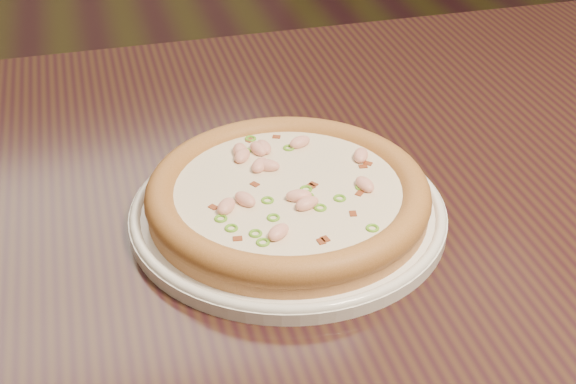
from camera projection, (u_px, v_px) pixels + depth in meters
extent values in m
cube|color=black|center=(387.00, 190.00, 0.84)|extent=(1.20, 0.80, 0.04)
cylinder|color=white|center=(288.00, 213.00, 0.76)|extent=(0.30, 0.30, 0.01)
torus|color=white|center=(288.00, 208.00, 0.75)|extent=(0.29, 0.29, 0.01)
cylinder|color=tan|center=(288.00, 200.00, 0.75)|extent=(0.26, 0.26, 0.02)
torus|color=#B57044|center=(288.00, 192.00, 0.74)|extent=(0.26, 0.26, 0.03)
cylinder|color=silver|center=(288.00, 190.00, 0.74)|extent=(0.21, 0.21, 0.00)
ellipsoid|color=#F2B29E|center=(307.00, 203.00, 0.71)|extent=(0.03, 0.02, 0.01)
ellipsoid|color=#F2B29E|center=(240.00, 150.00, 0.79)|extent=(0.02, 0.03, 0.01)
ellipsoid|color=#F2B29E|center=(260.00, 165.00, 0.77)|extent=(0.03, 0.03, 0.01)
ellipsoid|color=#F2B29E|center=(361.00, 155.00, 0.78)|extent=(0.02, 0.03, 0.01)
ellipsoid|color=#F2B29E|center=(365.00, 184.00, 0.74)|extent=(0.02, 0.03, 0.01)
ellipsoid|color=#F2B29E|center=(226.00, 206.00, 0.71)|extent=(0.03, 0.03, 0.01)
ellipsoid|color=#F2B29E|center=(264.00, 147.00, 0.79)|extent=(0.02, 0.03, 0.01)
ellipsoid|color=#F2B29E|center=(278.00, 232.00, 0.68)|extent=(0.03, 0.03, 0.01)
ellipsoid|color=#F2B29E|center=(300.00, 142.00, 0.80)|extent=(0.03, 0.02, 0.01)
ellipsoid|color=#F2B29E|center=(242.00, 156.00, 0.78)|extent=(0.02, 0.03, 0.01)
ellipsoid|color=#F2B29E|center=(267.00, 165.00, 0.76)|extent=(0.03, 0.02, 0.01)
ellipsoid|color=#F2B29E|center=(299.00, 196.00, 0.72)|extent=(0.03, 0.02, 0.01)
ellipsoid|color=#F2B29E|center=(245.00, 199.00, 0.72)|extent=(0.02, 0.03, 0.01)
ellipsoid|color=#F2B29E|center=(258.00, 149.00, 0.79)|extent=(0.02, 0.03, 0.01)
cube|color=maroon|center=(238.00, 239.00, 0.67)|extent=(0.01, 0.01, 0.00)
cube|color=maroon|center=(368.00, 164.00, 0.77)|extent=(0.01, 0.01, 0.00)
cube|color=maroon|center=(239.00, 162.00, 0.78)|extent=(0.01, 0.01, 0.00)
cube|color=maroon|center=(276.00, 138.00, 0.82)|extent=(0.01, 0.01, 0.00)
cube|color=maroon|center=(250.00, 141.00, 0.81)|extent=(0.01, 0.01, 0.00)
cube|color=maroon|center=(313.00, 185.00, 0.74)|extent=(0.01, 0.01, 0.00)
cube|color=maroon|center=(321.00, 242.00, 0.67)|extent=(0.01, 0.01, 0.00)
cube|color=maroon|center=(325.00, 240.00, 0.67)|extent=(0.01, 0.01, 0.00)
cube|color=maroon|center=(255.00, 185.00, 0.74)|extent=(0.01, 0.01, 0.00)
cube|color=maroon|center=(353.00, 214.00, 0.70)|extent=(0.01, 0.01, 0.00)
cube|color=maroon|center=(213.00, 208.00, 0.71)|extent=(0.01, 0.01, 0.00)
cube|color=maroon|center=(311.00, 187.00, 0.74)|extent=(0.01, 0.01, 0.00)
cube|color=maroon|center=(359.00, 194.00, 0.73)|extent=(0.01, 0.01, 0.00)
cube|color=maroon|center=(363.00, 167.00, 0.77)|extent=(0.01, 0.01, 0.00)
cube|color=maroon|center=(243.00, 153.00, 0.79)|extent=(0.01, 0.01, 0.00)
torus|color=#5CA223|center=(255.00, 234.00, 0.68)|extent=(0.01, 0.01, 0.00)
torus|color=#5CA223|center=(263.00, 151.00, 0.79)|extent=(0.01, 0.01, 0.00)
torus|color=#5CA223|center=(245.00, 151.00, 0.79)|extent=(0.01, 0.01, 0.00)
torus|color=#5CA223|center=(372.00, 228.00, 0.69)|extent=(0.02, 0.02, 0.00)
torus|color=#5CA223|center=(340.00, 198.00, 0.72)|extent=(0.02, 0.02, 0.00)
torus|color=#5CA223|center=(306.00, 189.00, 0.74)|extent=(0.02, 0.02, 0.00)
torus|color=#5CA223|center=(231.00, 228.00, 0.69)|extent=(0.02, 0.02, 0.00)
torus|color=#5CA223|center=(273.00, 218.00, 0.70)|extent=(0.01, 0.01, 0.00)
torus|color=#5CA223|center=(267.00, 200.00, 0.72)|extent=(0.02, 0.02, 0.00)
torus|color=#5CA223|center=(262.00, 152.00, 0.79)|extent=(0.01, 0.01, 0.00)
torus|color=#5CA223|center=(221.00, 219.00, 0.70)|extent=(0.01, 0.01, 0.00)
torus|color=#5CA223|center=(289.00, 148.00, 0.80)|extent=(0.01, 0.01, 0.00)
torus|color=#5CA223|center=(263.00, 242.00, 0.67)|extent=(0.01, 0.01, 0.00)
torus|color=#5CA223|center=(308.00, 196.00, 0.73)|extent=(0.01, 0.01, 0.00)
torus|color=#5CA223|center=(320.00, 208.00, 0.71)|extent=(0.02, 0.02, 0.00)
torus|color=#5CA223|center=(361.00, 187.00, 0.74)|extent=(0.02, 0.02, 0.00)
torus|color=#5CA223|center=(250.00, 139.00, 0.81)|extent=(0.02, 0.02, 0.00)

